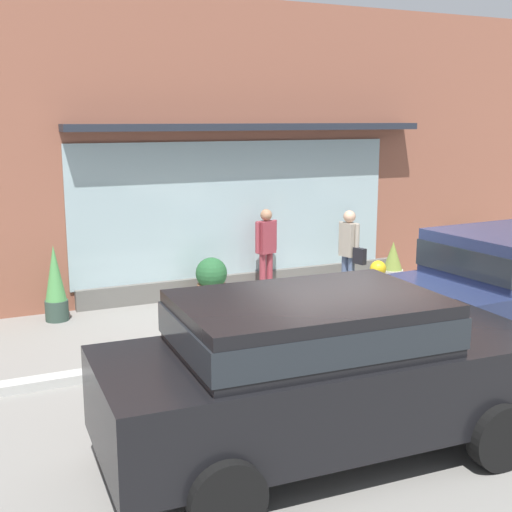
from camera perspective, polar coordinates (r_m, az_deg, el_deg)
ground_plane at (r=10.23m, az=6.66°, el=-6.71°), size 60.00×60.00×0.00m
curb_strip at (r=10.05m, az=7.27°, el=-6.70°), size 14.00×0.24×0.12m
storefront at (r=12.55m, az=-0.80°, el=8.77°), size 14.00×0.81×5.26m
fire_hydrant at (r=11.68m, az=10.27°, el=-2.38°), size 0.43×0.40×0.83m
pedestrian_with_handbag at (r=12.02m, az=7.93°, el=0.62°), size 0.26×0.65×1.61m
pedestrian_passerby at (r=12.22m, az=0.86°, el=0.92°), size 0.49×0.29×1.60m
parked_car_black at (r=6.45m, az=5.53°, el=-9.26°), size 4.39×2.07×1.60m
potted_plant_window_right at (r=13.31m, az=11.51°, el=-0.73°), size 0.41×0.41×0.86m
potted_plant_low_front at (r=11.21m, az=-16.65°, el=-2.35°), size 0.37×0.37×1.24m
potted_plant_window_center at (r=15.02m, az=17.89°, el=0.37°), size 0.48×0.48×0.81m
potted_plant_corner_tall at (r=11.78m, az=-3.79°, el=-2.05°), size 0.55×0.55×0.82m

